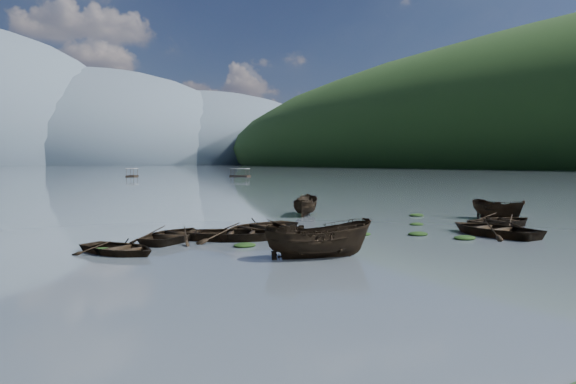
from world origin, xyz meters
TOP-DOWN VIEW (x-y plane):
  - ground_plane at (0.00, 0.00)m, footprint 2400.00×2400.00m
  - haze_mtn_c at (140.00, 900.00)m, footprint 520.00×520.00m
  - haze_mtn_d at (320.00, 900.00)m, footprint 520.00×520.00m
  - rowboat_0 at (-11.51, 6.45)m, footprint 4.30×4.75m
  - rowboat_1 at (-8.37, 8.79)m, footprint 5.47×5.44m
  - rowboat_2 at (-4.67, 1.39)m, footprint 4.83×2.89m
  - rowboat_3 at (6.95, 2.14)m, footprint 3.85×5.26m
  - rowboat_4 at (10.67, 4.39)m, footprint 4.79×3.48m
  - rowboat_5 at (13.23, 6.74)m, footprint 2.02×4.41m
  - rowboat_6 at (-5.60, 7.51)m, footprint 5.91×5.47m
  - rowboat_7 at (-3.41, 9.13)m, footprint 5.75×4.91m
  - rowboat_8 at (3.68, 15.86)m, footprint 3.98×4.27m
  - weed_clump_0 at (-6.11, 5.39)m, footprint 1.06×0.87m
  - weed_clump_1 at (-2.12, 7.56)m, footprint 0.93×0.75m
  - weed_clump_2 at (3.45, 4.12)m, footprint 1.14×0.91m
  - weed_clump_3 at (6.55, 7.44)m, footprint 0.92×0.77m
  - weed_clump_4 at (4.45, 1.89)m, footprint 1.20×0.95m
  - weed_clump_5 at (-12.11, 7.40)m, footprint 1.01×0.82m
  - weed_clump_6 at (0.88, 5.65)m, footprint 1.02×0.85m
  - weed_clump_7 at (10.28, 11.31)m, footprint 1.13×0.90m
  - pontoon_centre at (16.49, 124.72)m, footprint 4.49×5.98m
  - pontoon_right at (41.93, 110.75)m, footprint 4.94×5.66m

SIDE VIEW (x-z plane):
  - ground_plane at x=0.00m, z-range 0.00..0.00m
  - haze_mtn_c at x=140.00m, z-range -130.00..130.00m
  - haze_mtn_d at x=320.00m, z-range -110.00..110.00m
  - rowboat_0 at x=-11.51m, z-range -0.40..0.40m
  - rowboat_1 at x=-8.37m, z-range -0.47..0.47m
  - rowboat_2 at x=-4.67m, z-range -0.88..0.88m
  - rowboat_3 at x=6.95m, z-range -0.53..0.53m
  - rowboat_4 at x=10.67m, z-range -0.49..0.49m
  - rowboat_5 at x=13.23m, z-range -0.82..0.82m
  - rowboat_6 at x=-5.60m, z-range -0.50..0.50m
  - rowboat_7 at x=-3.41m, z-range -0.50..0.50m
  - rowboat_8 at x=3.68m, z-range -0.82..0.82m
  - weed_clump_0 at x=-6.11m, z-range -0.12..0.12m
  - weed_clump_1 at x=-2.12m, z-range -0.10..0.10m
  - weed_clump_2 at x=3.45m, z-range -0.12..0.12m
  - weed_clump_3 at x=6.55m, z-range -0.10..0.10m
  - weed_clump_4 at x=4.45m, z-range -0.12..0.12m
  - weed_clump_5 at x=-12.11m, z-range -0.11..0.11m
  - weed_clump_6 at x=0.88m, z-range -0.11..0.11m
  - weed_clump_7 at x=10.28m, z-range -0.12..0.12m
  - pontoon_centre at x=16.49m, z-range -1.06..1.06m
  - pontoon_right at x=41.93m, z-range -1.03..1.03m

